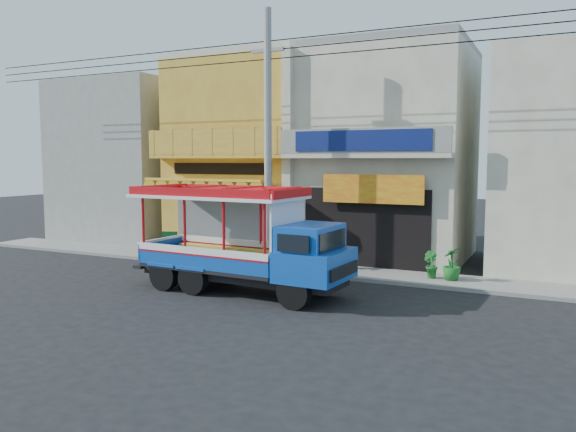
% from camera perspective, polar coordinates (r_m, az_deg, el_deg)
% --- Properties ---
extents(ground, '(90.00, 90.00, 0.00)m').
position_cam_1_polar(ground, '(16.57, -4.28, -7.90)').
color(ground, black).
rests_on(ground, ground).
extents(sidewalk, '(30.00, 2.00, 0.12)m').
position_cam_1_polar(sidewalk, '(20.04, 1.48, -5.32)').
color(sidewalk, slate).
rests_on(sidewalk, ground).
extents(shophouse_left, '(6.00, 7.50, 8.24)m').
position_cam_1_polar(shophouse_left, '(25.01, -3.14, 6.20)').
color(shophouse_left, '#BE822A').
rests_on(shophouse_left, ground).
extents(shophouse_right, '(6.00, 6.75, 8.24)m').
position_cam_1_polar(shophouse_right, '(22.72, 10.30, 6.16)').
color(shophouse_right, '#B3A793').
rests_on(shophouse_right, ground).
extents(party_pilaster, '(0.35, 0.30, 8.00)m').
position_cam_1_polar(party_pilaster, '(20.86, -0.04, 6.00)').
color(party_pilaster, '#B3A793').
rests_on(party_pilaster, ground).
extents(filler_building_left, '(6.00, 6.00, 7.60)m').
position_cam_1_polar(filler_building_left, '(29.07, -15.32, 5.33)').
color(filler_building_left, gray).
rests_on(filler_building_left, ground).
extents(utility_pole, '(28.00, 0.26, 9.00)m').
position_cam_1_polar(utility_pole, '(19.44, -1.66, 9.07)').
color(utility_pole, gray).
rests_on(utility_pole, ground).
extents(songthaew_truck, '(6.78, 2.57, 3.11)m').
position_cam_1_polar(songthaew_truck, '(16.19, -3.41, -2.81)').
color(songthaew_truck, black).
rests_on(songthaew_truck, ground).
extents(green_sign, '(0.62, 0.42, 0.95)m').
position_cam_1_polar(green_sign, '(22.77, -11.90, -2.93)').
color(green_sign, black).
rests_on(green_sign, sidewalk).
extents(potted_plant_a, '(1.00, 1.03, 0.86)m').
position_cam_1_polar(potted_plant_a, '(19.59, 4.02, -4.13)').
color(potted_plant_a, '#1C6222').
rests_on(potted_plant_a, sidewalk).
extents(potted_plant_b, '(0.61, 0.58, 0.86)m').
position_cam_1_polar(potted_plant_b, '(18.64, 14.30, -4.80)').
color(potted_plant_b, '#1C6222').
rests_on(potted_plant_b, sidewalk).
extents(potted_plant_c, '(0.73, 0.73, 1.03)m').
position_cam_1_polar(potted_plant_c, '(18.46, 16.31, -4.69)').
color(potted_plant_c, '#1C6222').
rests_on(potted_plant_c, sidewalk).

